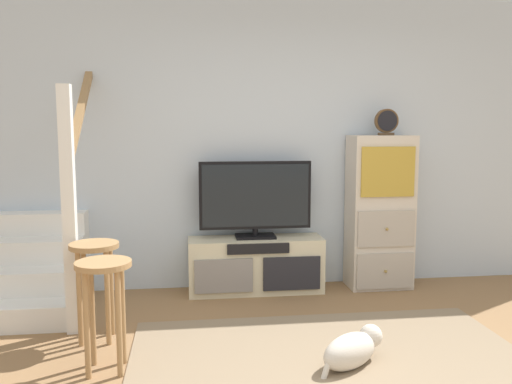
{
  "coord_description": "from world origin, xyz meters",
  "views": [
    {
      "loc": [
        -0.9,
        -2.49,
        1.51
      ],
      "look_at": [
        -0.34,
        1.87,
        0.96
      ],
      "focal_mm": 37.19,
      "sensor_mm": 36.0,
      "label": 1
    }
  ],
  "objects_px": {
    "bar_stool_far": "(95,268)",
    "dog": "(353,349)",
    "media_console": "(256,265)",
    "desk_clock": "(386,122)",
    "bar_stool_near": "(104,290)",
    "television": "(255,197)",
    "side_cabinet": "(380,212)"
  },
  "relations": [
    {
      "from": "bar_stool_far",
      "to": "dog",
      "type": "relative_size",
      "value": 1.44
    },
    {
      "from": "media_console",
      "to": "desk_clock",
      "type": "relative_size",
      "value": 5.08
    },
    {
      "from": "desk_clock",
      "to": "bar_stool_near",
      "type": "relative_size",
      "value": 0.34
    },
    {
      "from": "desk_clock",
      "to": "bar_stool_near",
      "type": "height_order",
      "value": "desk_clock"
    },
    {
      "from": "media_console",
      "to": "bar_stool_far",
      "type": "distance_m",
      "value": 1.61
    },
    {
      "from": "bar_stool_near",
      "to": "dog",
      "type": "xyz_separation_m",
      "value": [
        1.53,
        -0.15,
        -0.4
      ]
    },
    {
      "from": "television",
      "to": "desk_clock",
      "type": "xyz_separation_m",
      "value": [
        1.2,
        -0.03,
        0.68
      ]
    },
    {
      "from": "side_cabinet",
      "to": "bar_stool_near",
      "type": "bearing_deg",
      "value": -147.34
    },
    {
      "from": "bar_stool_near",
      "to": "dog",
      "type": "height_order",
      "value": "bar_stool_near"
    },
    {
      "from": "media_console",
      "to": "dog",
      "type": "height_order",
      "value": "media_console"
    },
    {
      "from": "side_cabinet",
      "to": "dog",
      "type": "xyz_separation_m",
      "value": [
        -0.76,
        -1.61,
        -0.59
      ]
    },
    {
      "from": "side_cabinet",
      "to": "dog",
      "type": "height_order",
      "value": "side_cabinet"
    },
    {
      "from": "dog",
      "to": "media_console",
      "type": "bearing_deg",
      "value": 104.35
    },
    {
      "from": "side_cabinet",
      "to": "desk_clock",
      "type": "height_order",
      "value": "desk_clock"
    },
    {
      "from": "bar_stool_near",
      "to": "bar_stool_far",
      "type": "bearing_deg",
      "value": 105.42
    },
    {
      "from": "bar_stool_far",
      "to": "media_console",
      "type": "bearing_deg",
      "value": 37.35
    },
    {
      "from": "media_console",
      "to": "television",
      "type": "bearing_deg",
      "value": 90.0
    },
    {
      "from": "bar_stool_far",
      "to": "dog",
      "type": "distance_m",
      "value": 1.83
    },
    {
      "from": "media_console",
      "to": "bar_stool_near",
      "type": "distance_m",
      "value": 1.86
    },
    {
      "from": "media_console",
      "to": "bar_stool_near",
      "type": "bearing_deg",
      "value": -127.53
    },
    {
      "from": "bar_stool_far",
      "to": "bar_stool_near",
      "type": "bearing_deg",
      "value": -74.58
    },
    {
      "from": "bar_stool_far",
      "to": "dog",
      "type": "xyz_separation_m",
      "value": [
        1.67,
        -0.64,
        -0.41
      ]
    },
    {
      "from": "television",
      "to": "media_console",
      "type": "bearing_deg",
      "value": -90.0
    },
    {
      "from": "desk_clock",
      "to": "dog",
      "type": "distance_m",
      "value": 2.29
    },
    {
      "from": "television",
      "to": "desk_clock",
      "type": "height_order",
      "value": "desk_clock"
    },
    {
      "from": "media_console",
      "to": "bar_stool_far",
      "type": "height_order",
      "value": "bar_stool_far"
    },
    {
      "from": "television",
      "to": "desk_clock",
      "type": "distance_m",
      "value": 1.38
    },
    {
      "from": "television",
      "to": "bar_stool_near",
      "type": "bearing_deg",
      "value": -127.08
    },
    {
      "from": "bar_stool_far",
      "to": "television",
      "type": "bearing_deg",
      "value": 38.03
    },
    {
      "from": "bar_stool_near",
      "to": "side_cabinet",
      "type": "bearing_deg",
      "value": 32.66
    },
    {
      "from": "bar_stool_near",
      "to": "dog",
      "type": "distance_m",
      "value": 1.59
    },
    {
      "from": "side_cabinet",
      "to": "dog",
      "type": "relative_size",
      "value": 2.92
    }
  ]
}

